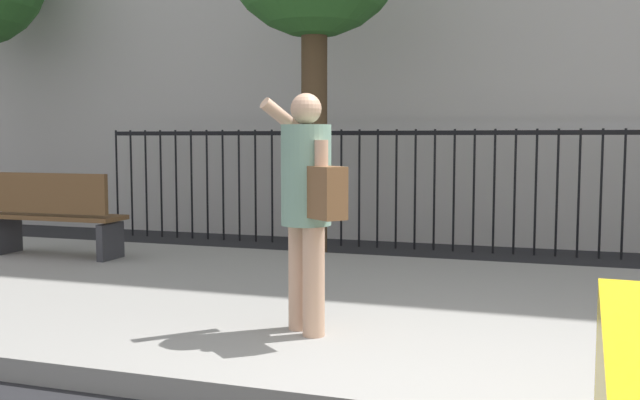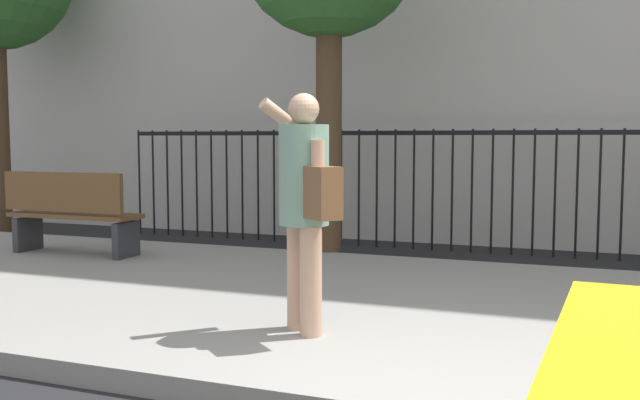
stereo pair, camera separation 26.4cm
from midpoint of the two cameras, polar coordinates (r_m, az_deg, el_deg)
The scene contains 4 objects.
sidewalk at distance 5.74m, azimuth 16.24°, elevation -9.38°, with size 28.00×4.40×0.15m, color gray.
iron_fence at distance 9.27m, azimuth 18.39°, elevation 1.89°, with size 12.03×0.04×1.60m.
pedestrian_on_phone at distance 4.77m, azimuth 0.43°, elevation 0.36°, with size 0.70×0.66×1.63m.
street_bench at distance 8.50m, azimuth -18.62°, elevation -0.87°, with size 1.60×0.45×0.95m.
Camera 2 is at (0.58, -3.31, 1.48)m, focal length 39.82 mm.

